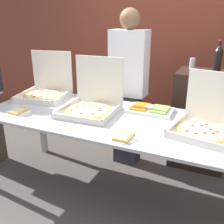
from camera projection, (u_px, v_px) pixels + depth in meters
ground_plane at (112, 194)px, 2.64m from camera, size 16.00×16.00×0.00m
brick_wall_behind at (163, 37)px, 3.59m from camera, size 10.00×0.06×2.80m
buffet_table at (112, 126)px, 2.37m from camera, size 2.43×0.96×0.83m
pizza_box_near_right at (91, 103)px, 2.46m from camera, size 0.52×0.54×0.49m
pizza_box_far_left at (46, 89)px, 2.89m from camera, size 0.56×0.57×0.48m
pizza_box_near_left at (206, 122)px, 2.03m from camera, size 0.52×0.54×0.45m
paper_plate_front_center at (124, 137)px, 1.94m from camera, size 0.20×0.20×0.03m
paper_plate_front_left at (19, 111)px, 2.45m from camera, size 0.23×0.23×0.03m
veggie_tray at (150, 110)px, 2.46m from camera, size 0.42×0.27×0.05m
sideboard_podium at (201, 119)px, 3.03m from camera, size 0.61×0.52×1.11m
soda_bottle at (218, 58)px, 2.76m from camera, size 0.08×0.08×0.34m
soda_can_silver at (192, 64)px, 2.96m from camera, size 0.07×0.07×0.12m
person_guest_cap at (128, 88)px, 2.92m from camera, size 0.40×0.22×1.76m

